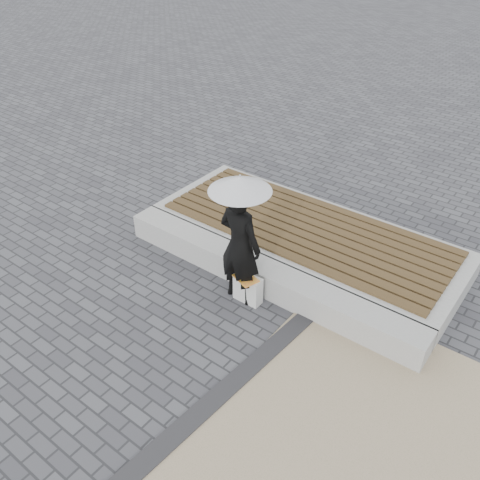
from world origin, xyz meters
name	(u,v)px	position (x,y,z in m)	size (l,w,h in m)	color
ground	(191,349)	(0.00, 0.00, 0.00)	(80.00, 80.00, 0.00)	#494A4E
edging_band	(211,403)	(0.75, -0.50, 0.02)	(0.25, 5.20, 0.04)	#2A292C
seating_ledge	(263,276)	(0.00, 1.60, 0.20)	(5.00, 0.45, 0.40)	#ABABA5
timber_platform	(305,239)	(0.00, 2.80, 0.20)	(5.00, 2.00, 0.40)	#AFAFAA
timber_decking	(306,228)	(0.00, 2.80, 0.42)	(4.60, 1.80, 0.04)	#4E381C
woman	(240,246)	(-0.13, 1.21, 0.91)	(0.66, 0.43, 1.82)	black
parasol	(240,184)	(-0.13, 1.21, 1.86)	(0.83, 0.83, 1.06)	#ACABB0
handbag	(244,259)	(-0.22, 1.44, 0.50)	(0.29, 0.10, 0.21)	black
canvas_tote	(248,289)	(0.01, 1.21, 0.22)	(0.41, 0.17, 0.43)	silver
magazine	(246,278)	(0.01, 1.16, 0.44)	(0.34, 0.25, 0.01)	#FB6247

